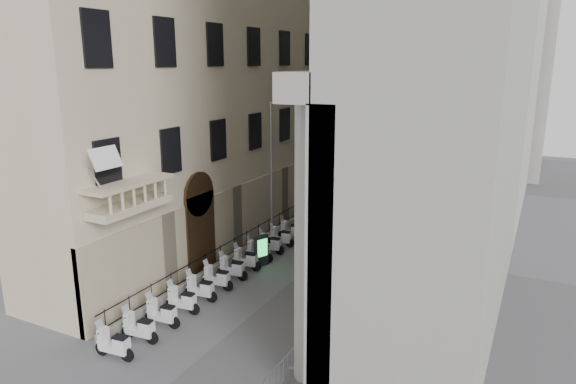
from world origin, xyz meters
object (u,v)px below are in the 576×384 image
object	(u,v)px
street_lamp	(277,159)
pedestrian_b	(411,193)
info_kiosk	(261,250)
security_tent	(351,163)
pedestrian_a	(360,219)
scooter_0	(116,358)

from	to	relation	value
street_lamp	pedestrian_b	size ratio (longest dim) A/B	5.40
street_lamp	info_kiosk	xyz separation A→B (m)	(1.19, -4.20, -4.38)
security_tent	street_lamp	world-z (taller)	street_lamp
security_tent	street_lamp	distance (m)	11.76
street_lamp	pedestrian_a	distance (m)	7.34
scooter_0	street_lamp	xyz separation A→B (m)	(-0.76, 14.87, 5.28)
pedestrian_b	pedestrian_a	bearing A→B (deg)	102.73
security_tent	pedestrian_a	size ratio (longest dim) A/B	2.79
street_lamp	pedestrian_a	world-z (taller)	street_lamp
info_kiosk	pedestrian_a	size ratio (longest dim) A/B	1.09
security_tent	pedestrian_b	xyz separation A→B (m)	(4.70, 1.25, -2.27)
scooter_0	pedestrian_a	distance (m)	19.30
pedestrian_b	scooter_0	bearing A→B (deg)	101.85
pedestrian_a	pedestrian_b	distance (m)	8.77
scooter_0	info_kiosk	world-z (taller)	info_kiosk
scooter_0	pedestrian_b	distance (m)	28.06
security_tent	street_lamp	xyz separation A→B (m)	(-0.77, -11.53, 2.20)
pedestrian_a	scooter_0	bearing A→B (deg)	67.04
scooter_0	pedestrian_a	xyz separation A→B (m)	(3.36, 18.99, 0.81)
pedestrian_b	street_lamp	bearing A→B (deg)	88.35
security_tent	pedestrian_b	distance (m)	5.36
security_tent	street_lamp	size ratio (longest dim) A/B	0.52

